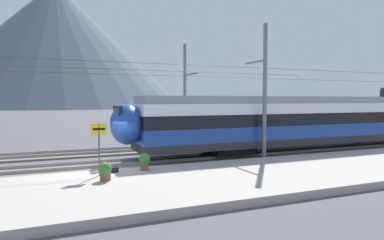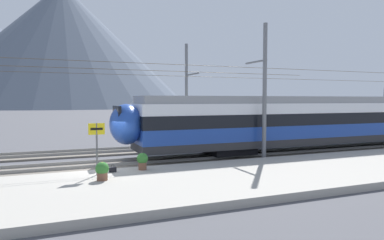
{
  "view_description": "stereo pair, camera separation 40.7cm",
  "coord_description": "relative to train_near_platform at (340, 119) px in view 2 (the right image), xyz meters",
  "views": [
    {
      "loc": [
        -2.79,
        -17.41,
        3.64
      ],
      "look_at": [
        5.86,
        2.6,
        2.37
      ],
      "focal_mm": 32.84,
      "sensor_mm": 36.0,
      "label": 1
    },
    {
      "loc": [
        -2.42,
        -17.57,
        3.64
      ],
      "look_at": [
        5.86,
        2.6,
        2.37
      ],
      "focal_mm": 32.84,
      "sensor_mm": 36.0,
      "label": 2
    }
  ],
  "objects": [
    {
      "name": "train_near_platform",
      "position": [
        0.0,
        0.0,
        0.0
      ],
      "size": [
        32.35,
        2.98,
        4.27
      ],
      "color": "#2D2D30",
      "rests_on": "track_near"
    },
    {
      "name": "ground_plane",
      "position": [
        -16.95,
        -1.68,
        -2.23
      ],
      "size": [
        400.0,
        400.0,
        0.0
      ],
      "primitive_type": "plane",
      "color": "#4C4C51"
    },
    {
      "name": "potted_plant_platform_edge",
      "position": [
        -15.3,
        -3.13,
        -1.45
      ],
      "size": [
        0.54,
        0.54,
        0.8
      ],
      "color": "brown",
      "rests_on": "platform_slab"
    },
    {
      "name": "handbag_near_sign",
      "position": [
        -16.69,
        -3.14,
        -1.8
      ],
      "size": [
        0.32,
        0.18,
        0.35
      ],
      "color": "black",
      "rests_on": "platform_slab"
    },
    {
      "name": "catenary_mast_far_side",
      "position": [
        -8.97,
        7.09,
        1.98
      ],
      "size": [
        48.78,
        2.66,
        8.12
      ],
      "color": "slate",
      "rests_on": "ground"
    },
    {
      "name": "potted_plant_by_shelter",
      "position": [
        -17.37,
        -4.63,
        -1.49
      ],
      "size": [
        0.55,
        0.55,
        0.76
      ],
      "color": "brown",
      "rests_on": "platform_slab"
    },
    {
      "name": "platform_sign",
      "position": [
        -17.43,
        -3.51,
        -0.24
      ],
      "size": [
        0.7,
        0.08,
        2.29
      ],
      "color": "#59595B",
      "rests_on": "platform_slab"
    },
    {
      "name": "mountain_central_peak",
      "position": [
        -11.79,
        173.08,
        28.84
      ],
      "size": [
        128.54,
        128.54,
        62.15
      ],
      "primitive_type": "cone",
      "color": "#515B6B",
      "rests_on": "ground"
    },
    {
      "name": "track_near",
      "position": [
        -16.95,
        -0.0,
        -2.16
      ],
      "size": [
        120.0,
        3.0,
        0.28
      ],
      "color": "#6B6359",
      "rests_on": "ground"
    },
    {
      "name": "track_far",
      "position": [
        -16.95,
        4.92,
        -2.16
      ],
      "size": [
        120.0,
        3.0,
        0.28
      ],
      "color": "#6B6359",
      "rests_on": "ground"
    },
    {
      "name": "platform_slab",
      "position": [
        -16.95,
        -5.76,
        -2.07
      ],
      "size": [
        120.0,
        6.91,
        0.32
      ],
      "primitive_type": "cube",
      "color": "#A39E93",
      "rests_on": "ground"
    },
    {
      "name": "train_far_track",
      "position": [
        5.72,
        4.92,
        0.0
      ],
      "size": [
        35.02,
        2.85,
        4.27
      ],
      "color": "#2D2D30",
      "rests_on": "track_far"
    },
    {
      "name": "catenary_mast_mid",
      "position": [
        -7.7,
        -1.79,
        1.96
      ],
      "size": [
        48.78,
        2.24,
        8.04
      ],
      "color": "slate",
      "rests_on": "ground"
    }
  ]
}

